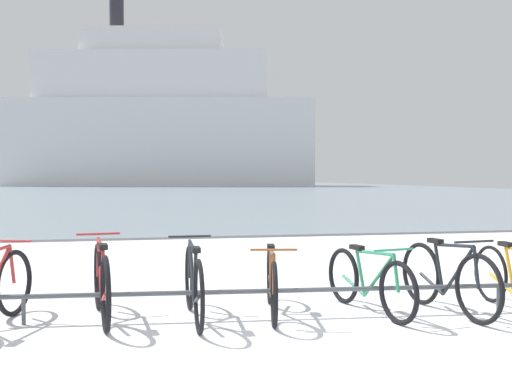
{
  "coord_description": "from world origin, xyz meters",
  "views": [
    {
      "loc": [
        -1.49,
        -3.83,
        1.47
      ],
      "look_at": [
        0.22,
        4.65,
        1.23
      ],
      "focal_mm": 41.09,
      "sensor_mm": 36.0,
      "label": 1
    }
  ],
  "objects": [
    {
      "name": "bicycle_1",
      "position": [
        -1.86,
        2.28,
        0.38
      ],
      "size": [
        0.46,
        1.73,
        0.85
      ],
      "color": "black",
      "rests_on": "ground"
    },
    {
      "name": "bicycle_3",
      "position": [
        -0.11,
        2.16,
        0.34
      ],
      "size": [
        0.49,
        1.68,
        0.76
      ],
      "color": "black",
      "rests_on": "ground"
    },
    {
      "name": "bicycle_4",
      "position": [
        0.92,
        2.03,
        0.34
      ],
      "size": [
        0.49,
        1.67,
        0.74
      ],
      "color": "black",
      "rests_on": "ground"
    },
    {
      "name": "bike_rack",
      "position": [
        -0.14,
        2.03,
        0.27
      ],
      "size": [
        5.49,
        0.5,
        0.31
      ],
      "color": "#4C5156",
      "rests_on": "ground"
    },
    {
      "name": "ferry_ship",
      "position": [
        1.66,
        83.83,
        9.44
      ],
      "size": [
        45.65,
        20.8,
        28.13
      ],
      "color": "white",
      "rests_on": "ground"
    },
    {
      "name": "ground",
      "position": [
        0.0,
        53.9,
        -0.04
      ],
      "size": [
        80.0,
        132.0,
        0.08
      ],
      "color": "white"
    },
    {
      "name": "bicycle_2",
      "position": [
        -0.94,
        2.07,
        0.37
      ],
      "size": [
        0.46,
        1.73,
        0.82
      ],
      "color": "black",
      "rests_on": "ground"
    },
    {
      "name": "bicycle_5",
      "position": [
        1.74,
        1.84,
        0.37
      ],
      "size": [
        0.46,
        1.67,
        0.83
      ],
      "color": "black",
      "rests_on": "ground"
    }
  ]
}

